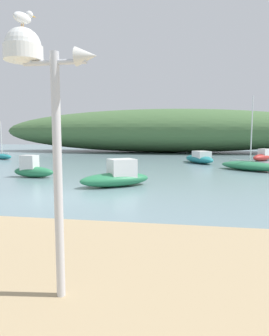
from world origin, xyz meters
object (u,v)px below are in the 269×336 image
motorboat_near_shore (117,176)px  sailboat_far_right (250,166)px  mast_structure (36,79)px  seagull_on_radar (23,17)px  motorboat_centre_water (263,156)px  sailboat_west_reach (2,156)px  motorboat_east_reach (32,169)px  motorboat_off_point (200,158)px

motorboat_near_shore → sailboat_far_right: (7.67, 7.76, -0.15)m
mast_structure → sailboat_far_right: bearing=70.1°
seagull_on_radar → motorboat_centre_water: bearing=70.2°
mast_structure → seagull_on_radar: 0.81m
sailboat_west_reach → motorboat_east_reach: bearing=-50.6°
motorboat_centre_water → motorboat_off_point: motorboat_centre_water is taller
motorboat_centre_water → mast_structure: bearing=-109.5°
seagull_on_radar → motorboat_near_shore: (-1.06, 10.06, -3.52)m
motorboat_off_point → sailboat_far_right: size_ratio=0.82×
mast_structure → motorboat_near_shore: bearing=96.9°
mast_structure → motorboat_east_reach: mast_structure is taller
motorboat_centre_water → motorboat_near_shore: (-10.50, -16.14, 0.05)m
motorboat_near_shore → sailboat_far_right: bearing=45.4°
sailboat_far_right → seagull_on_radar: bearing=-110.3°
sailboat_west_reach → motorboat_centre_water: bearing=5.3°
motorboat_off_point → sailboat_west_reach: sailboat_west_reach is taller
sailboat_west_reach → seagull_on_radar: bearing=-55.9°
mast_structure → motorboat_near_shore: mast_structure is taller
mast_structure → motorboat_centre_water: mast_structure is taller
mast_structure → sailboat_far_right: 19.18m
motorboat_near_shore → motorboat_east_reach: bearing=158.4°
motorboat_centre_water → motorboat_east_reach: (-16.04, -13.94, 0.03)m
motorboat_east_reach → sailboat_west_reach: sailboat_west_reach is taller
motorboat_off_point → motorboat_centre_water: bearing=30.0°
sailboat_far_right → sailboat_west_reach: bearing=165.2°
motorboat_centre_water → motorboat_near_shore: 19.25m
seagull_on_radar → sailboat_far_right: size_ratio=0.06×
seagull_on_radar → sailboat_far_right: (6.61, 17.82, -3.67)m
sailboat_west_reach → mast_structure: bearing=-55.7°
sailboat_far_right → motorboat_near_shore: bearing=-134.6°
seagull_on_radar → motorboat_centre_water: size_ratio=0.11×
mast_structure → sailboat_far_right: size_ratio=0.72×
motorboat_near_shore → motorboat_centre_water: bearing=57.0°
sailboat_west_reach → sailboat_far_right: bearing=-14.8°
motorboat_off_point → sailboat_west_reach: (-19.53, 1.10, -0.13)m
mast_structure → motorboat_east_reach: (-6.76, 12.27, -2.74)m
mast_structure → motorboat_near_shore: 10.51m
motorboat_off_point → motorboat_east_reach: bearing=-133.7°
motorboat_east_reach → motorboat_near_shore: (5.55, -2.20, 0.01)m
motorboat_east_reach → sailboat_far_right: sailboat_far_right is taller
mast_structure → sailboat_far_right: sailboat_far_right is taller
mast_structure → sailboat_west_reach: bearing=124.3°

